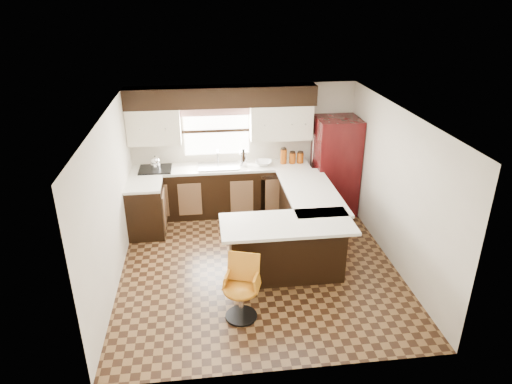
{
  "coord_description": "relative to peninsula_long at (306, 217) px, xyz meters",
  "views": [
    {
      "loc": [
        -0.78,
        -6.03,
        3.97
      ],
      "look_at": [
        0.02,
        0.45,
        1.04
      ],
      "focal_mm": 32.0,
      "sensor_mm": 36.0,
      "label": 1
    }
  ],
  "objects": [
    {
      "name": "counter_pen_long",
      "position": [
        0.05,
        0.0,
        0.47
      ],
      "size": [
        0.84,
        1.95,
        0.04
      ],
      "primitive_type": "cube",
      "color": "silver",
      "rests_on": "peninsula_long"
    },
    {
      "name": "dishwasher",
      "position": [
        -0.35,
        0.99,
        -0.02
      ],
      "size": [
        0.58,
        0.03,
        0.78
      ],
      "primitive_type": "cube",
      "color": "black",
      "rests_on": "floor"
    },
    {
      "name": "percolator",
      "position": [
        -0.93,
        1.28,
        0.64
      ],
      "size": [
        0.14,
        0.14,
        0.28
      ],
      "primitive_type": "cylinder",
      "color": "silver",
      "rests_on": "counter_back"
    },
    {
      "name": "wall_back",
      "position": [
        -0.9,
        1.58,
        0.75
      ],
      "size": [
        4.4,
        0.0,
        4.4
      ],
      "primitive_type": "plane",
      "rotation": [
        1.57,
        0.0,
        0.0
      ],
      "color": "beige",
      "rests_on": "floor"
    },
    {
      "name": "ceiling",
      "position": [
        -0.9,
        -0.62,
        1.95
      ],
      "size": [
        4.4,
        4.4,
        0.0
      ],
      "primitive_type": "plane",
      "rotation": [
        3.14,
        0.0,
        0.0
      ],
      "color": "silver",
      "rests_on": "wall_back"
    },
    {
      "name": "counter_back",
      "position": [
        -1.35,
        1.28,
        0.47
      ],
      "size": [
        3.3,
        0.6,
        0.04
      ],
      "primitive_type": "cube",
      "color": "silver",
      "rests_on": "base_cab_back"
    },
    {
      "name": "sink",
      "position": [
        -1.4,
        1.25,
        0.51
      ],
      "size": [
        0.75,
        0.45,
        0.03
      ],
      "primitive_type": "cube",
      "color": "#B2B2B7",
      "rests_on": "counter_back"
    },
    {
      "name": "floor",
      "position": [
        -0.9,
        -0.62,
        -0.45
      ],
      "size": [
        4.4,
        4.4,
        0.0
      ],
      "primitive_type": "plane",
      "color": "#49301A",
      "rests_on": "ground"
    },
    {
      "name": "peninsula_long",
      "position": [
        0.0,
        0.0,
        0.0
      ],
      "size": [
        0.6,
        1.95,
        0.9
      ],
      "primitive_type": "cube",
      "color": "black",
      "rests_on": "floor"
    },
    {
      "name": "counter_left",
      "position": [
        -2.7,
        0.62,
        0.47
      ],
      "size": [
        0.6,
        0.7,
        0.04
      ],
      "primitive_type": "cube",
      "color": "silver",
      "rests_on": "base_cab_left"
    },
    {
      "name": "base_cab_left",
      "position": [
        -2.7,
        0.62,
        0.0
      ],
      "size": [
        0.6,
        0.7,
        0.9
      ],
      "primitive_type": "cube",
      "color": "black",
      "rests_on": "floor"
    },
    {
      "name": "bar_chair",
      "position": [
        -1.28,
        -1.84,
        -0.02
      ],
      "size": [
        0.58,
        0.58,
        0.86
      ],
      "primitive_type": null,
      "rotation": [
        0.0,
        0.0,
        -0.31
      ],
      "color": "orange",
      "rests_on": "floor"
    },
    {
      "name": "window_pane",
      "position": [
        -1.4,
        1.56,
        1.1
      ],
      "size": [
        1.2,
        0.02,
        0.9
      ],
      "primitive_type": "cube",
      "color": "white",
      "rests_on": "wall_back"
    },
    {
      "name": "base_cab_back",
      "position": [
        -1.35,
        1.28,
        0.0
      ],
      "size": [
        3.3,
        0.6,
        0.9
      ],
      "primitive_type": "cube",
      "color": "black",
      "rests_on": "floor"
    },
    {
      "name": "peninsula_return",
      "position": [
        -0.53,
        -0.97,
        0.0
      ],
      "size": [
        1.65,
        0.6,
        0.9
      ],
      "primitive_type": "cube",
      "color": "black",
      "rests_on": "floor"
    },
    {
      "name": "canister_small",
      "position": [
        0.15,
        1.3,
        0.59
      ],
      "size": [
        0.13,
        0.13,
        0.19
      ],
      "primitive_type": "cylinder",
      "color": "#903E08",
      "rests_on": "counter_back"
    },
    {
      "name": "wall_right",
      "position": [
        1.2,
        -0.62,
        0.75
      ],
      "size": [
        0.0,
        4.4,
        4.4
      ],
      "primitive_type": "plane",
      "rotation": [
        1.57,
        0.0,
        -1.57
      ],
      "color": "beige",
      "rests_on": "floor"
    },
    {
      "name": "wall_front",
      "position": [
        -0.9,
        -2.83,
        0.75
      ],
      "size": [
        4.4,
        0.0,
        4.4
      ],
      "primitive_type": "plane",
      "rotation": [
        -1.57,
        0.0,
        0.0
      ],
      "color": "beige",
      "rests_on": "floor"
    },
    {
      "name": "cooktop",
      "position": [
        -2.55,
        1.25,
        0.51
      ],
      "size": [
        0.58,
        0.5,
        0.02
      ],
      "primitive_type": "cube",
      "color": "black",
      "rests_on": "counter_back"
    },
    {
      "name": "canister_med",
      "position": [
        -0.0,
        1.3,
        0.59
      ],
      "size": [
        0.12,
        0.12,
        0.2
      ],
      "primitive_type": "cylinder",
      "color": "#903E08",
      "rests_on": "counter_back"
    },
    {
      "name": "counter_pen_return",
      "position": [
        -0.55,
        -1.06,
        0.47
      ],
      "size": [
        1.89,
        0.84,
        0.04
      ],
      "primitive_type": "cube",
      "color": "silver",
      "rests_on": "peninsula_return"
    },
    {
      "name": "upper_cab_right",
      "position": [
        -0.22,
        1.4,
        1.27
      ],
      "size": [
        1.14,
        0.35,
        0.64
      ],
      "primitive_type": "cube",
      "color": "beige",
      "rests_on": "wall_back"
    },
    {
      "name": "canister_large",
      "position": [
        -0.17,
        1.3,
        0.63
      ],
      "size": [
        0.12,
        0.12,
        0.27
      ],
      "primitive_type": "cylinder",
      "color": "#903E08",
      "rests_on": "counter_back"
    },
    {
      "name": "refrigerator",
      "position": [
        0.79,
        1.13,
        0.46
      ],
      "size": [
        0.78,
        0.75,
        1.83
      ],
      "primitive_type": "cube",
      "color": "#3B090B",
      "rests_on": "floor"
    },
    {
      "name": "soffit",
      "position": [
        -1.3,
        1.4,
        1.77
      ],
      "size": [
        3.4,
        0.35,
        0.36
      ],
      "primitive_type": "cube",
      "color": "black",
      "rests_on": "wall_back"
    },
    {
      "name": "mixing_bowl",
      "position": [
        -0.55,
        1.28,
        0.53
      ],
      "size": [
        0.35,
        0.35,
        0.08
      ],
      "primitive_type": "imported",
      "rotation": [
        0.0,
        0.0,
        -0.15
      ],
      "color": "white",
      "rests_on": "counter_back"
    },
    {
      "name": "upper_cab_left",
      "position": [
        -2.52,
        1.4,
        1.27
      ],
      "size": [
        0.94,
        0.35,
        0.64
      ],
      "primitive_type": "cube",
      "color": "beige",
      "rests_on": "wall_back"
    },
    {
      "name": "valance",
      "position": [
        -1.4,
        1.52,
        1.49
      ],
      "size": [
        1.3,
        0.06,
        0.18
      ],
      "primitive_type": "cube",
      "color": "#D19B93",
      "rests_on": "wall_back"
    },
    {
      "name": "kettle",
      "position": [
        -2.54,
        1.26,
        0.64
      ],
      "size": [
        0.18,
        0.18,
        0.25
      ],
      "primitive_type": null,
      "color": "silver",
      "rests_on": "cooktop"
    },
    {
      "name": "wall_left",
      "position": [
        -3.0,
        -0.62,
        0.75
      ],
      "size": [
        0.0,
        4.4,
        4.4
      ],
      "primitive_type": "plane",
      "rotation": [
        1.57,
        0.0,
        1.57
      ],
      "color": "beige",
      "rests_on": "floor"
    }
  ]
}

